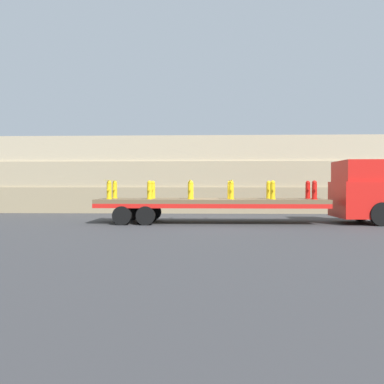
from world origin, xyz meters
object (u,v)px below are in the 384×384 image
at_px(fire_hydrant_yellow_near_0, 109,190).
at_px(fire_hydrant_yellow_near_1, 150,190).
at_px(flatbed_trailer, 200,203).
at_px(fire_hydrant_yellow_near_3, 231,190).
at_px(fire_hydrant_yellow_near_4, 273,190).
at_px(fire_hydrant_yellow_near_2, 190,190).
at_px(truck_cab, 362,193).
at_px(fire_hydrant_yellow_far_1, 153,190).
at_px(fire_hydrant_yellow_far_4, 269,190).
at_px(fire_hydrant_yellow_far_0, 115,190).
at_px(fire_hydrant_yellow_far_3, 230,190).
at_px(fire_hydrant_red_near_5, 314,190).
at_px(fire_hydrant_red_far_5, 308,190).
at_px(fire_hydrant_yellow_far_2, 191,190).

height_order(fire_hydrant_yellow_near_0, fire_hydrant_yellow_near_1, same).
height_order(flatbed_trailer, fire_hydrant_yellow_near_1, fire_hydrant_yellow_near_1).
distance_m(fire_hydrant_yellow_near_3, fire_hydrant_yellow_near_4, 1.91).
bearing_deg(fire_hydrant_yellow_near_2, fire_hydrant_yellow_near_1, 180.00).
distance_m(truck_cab, fire_hydrant_yellow_far_1, 10.07).
relative_size(fire_hydrant_yellow_near_0, fire_hydrant_yellow_far_4, 1.00).
relative_size(fire_hydrant_yellow_near_1, fire_hydrant_yellow_far_1, 1.00).
xyz_separation_m(fire_hydrant_yellow_far_0, fire_hydrant_yellow_far_3, (5.74, 0.00, 0.00)).
bearing_deg(fire_hydrant_red_near_5, fire_hydrant_yellow_far_0, 173.43).
height_order(fire_hydrant_yellow_near_2, fire_hydrant_red_near_5, same).
bearing_deg(flatbed_trailer, fire_hydrant_yellow_far_4, 9.31).
height_order(fire_hydrant_yellow_far_4, fire_hydrant_red_far_5, same).
distance_m(flatbed_trailer, fire_hydrant_yellow_near_0, 4.37).
bearing_deg(fire_hydrant_yellow_near_1, fire_hydrant_yellow_near_3, 0.00).
distance_m(fire_hydrant_yellow_far_4, fire_hydrant_red_far_5, 1.91).
xyz_separation_m(fire_hydrant_yellow_far_0, fire_hydrant_yellow_near_1, (1.91, -1.10, 0.00)).
relative_size(fire_hydrant_yellow_far_3, fire_hydrant_red_near_5, 1.00).
relative_size(truck_cab, fire_hydrant_red_near_5, 3.38).
xyz_separation_m(flatbed_trailer, fire_hydrant_yellow_near_4, (3.36, -0.55, 0.62)).
bearing_deg(fire_hydrant_red_near_5, fire_hydrant_yellow_near_1, 180.00).
height_order(fire_hydrant_yellow_near_1, fire_hydrant_yellow_far_3, same).
bearing_deg(fire_hydrant_yellow_far_2, fire_hydrant_red_far_5, 0.00).
height_order(fire_hydrant_yellow_near_1, fire_hydrant_yellow_far_2, same).
xyz_separation_m(fire_hydrant_yellow_near_3, fire_hydrant_yellow_near_4, (1.91, 0.00, 0.00)).
relative_size(fire_hydrant_yellow_near_0, fire_hydrant_yellow_far_1, 1.00).
distance_m(flatbed_trailer, fire_hydrant_yellow_near_4, 3.46).
bearing_deg(fire_hydrant_yellow_near_4, fire_hydrant_yellow_near_3, 180.00).
height_order(fire_hydrant_yellow_near_0, fire_hydrant_yellow_far_2, same).
xyz_separation_m(truck_cab, flatbed_trailer, (-7.68, 0.00, -0.50)).
relative_size(truck_cab, fire_hydrant_yellow_near_3, 3.38).
height_order(fire_hydrant_yellow_far_3, fire_hydrant_red_far_5, same).
xyz_separation_m(fire_hydrant_yellow_near_2, fire_hydrant_yellow_near_3, (1.91, 0.00, 0.00)).
bearing_deg(truck_cab, fire_hydrant_yellow_near_1, -176.87).
height_order(truck_cab, fire_hydrant_yellow_near_4, truck_cab).
relative_size(fire_hydrant_yellow_far_0, fire_hydrant_red_near_5, 1.00).
distance_m(fire_hydrant_yellow_near_0, fire_hydrant_yellow_far_4, 7.73).
bearing_deg(fire_hydrant_yellow_far_0, fire_hydrant_yellow_near_4, -8.20).
bearing_deg(fire_hydrant_yellow_near_3, fire_hydrant_yellow_far_3, 90.00).
xyz_separation_m(fire_hydrant_yellow_far_4, fire_hydrant_red_near_5, (1.91, -1.10, 0.00)).
height_order(fire_hydrant_yellow_near_2, fire_hydrant_yellow_far_3, same).
distance_m(fire_hydrant_yellow_near_0, fire_hydrant_yellow_far_2, 3.98).
distance_m(fire_hydrant_yellow_far_3, fire_hydrant_red_far_5, 3.82).
distance_m(truck_cab, fire_hydrant_yellow_near_1, 10.07).
xyz_separation_m(truck_cab, fire_hydrant_yellow_near_2, (-8.15, -0.55, 0.13)).
relative_size(fire_hydrant_yellow_far_0, fire_hydrant_yellow_near_1, 1.00).
bearing_deg(fire_hydrant_yellow_near_0, flatbed_trailer, 7.32).
bearing_deg(fire_hydrant_red_near_5, fire_hydrant_yellow_near_4, 180.00).
bearing_deg(fire_hydrant_yellow_far_0, fire_hydrant_yellow_near_0, -90.00).
bearing_deg(fire_hydrant_yellow_near_0, fire_hydrant_yellow_near_4, 0.00).
distance_m(fire_hydrant_red_near_5, fire_hydrant_red_far_5, 1.10).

